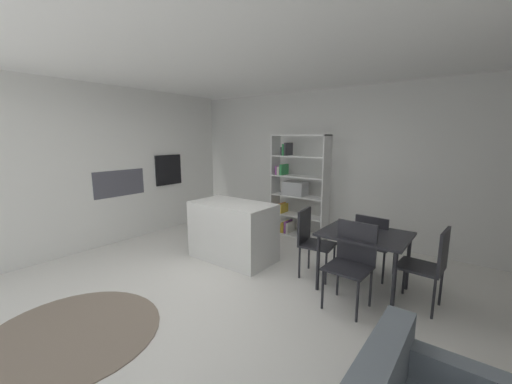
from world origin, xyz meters
name	(u,v)px	position (x,y,z in m)	size (l,w,h in m)	color
ground_plane	(214,285)	(0.00, 0.00, 0.00)	(9.02, 9.02, 0.00)	silver
ceiling_slab	(209,56)	(0.00, 0.00, 2.80)	(6.56, 5.77, 0.06)	white
back_partition	(317,164)	(0.00, 2.86, 1.39)	(6.56, 0.06, 2.77)	silver
tall_cabinet_run_left	(96,166)	(-2.91, 0.00, 1.39)	(0.62, 5.20, 2.77)	white
cabinet_niche_splashback	(120,183)	(-2.60, 0.24, 1.08)	(0.01, 0.95, 0.47)	#4C4C56
built_in_oven	(168,170)	(-2.58, 1.30, 1.23)	(0.06, 0.61, 0.61)	black
kitchen_island	(233,231)	(-0.40, 0.82, 0.45)	(1.28, 0.72, 0.90)	white
open_bookshelf	(295,189)	(-0.24, 2.46, 0.92)	(1.11, 0.33, 1.94)	white
foreground_floor_rug	(72,333)	(-0.39, -1.56, 0.01)	(1.63, 1.63, 0.01)	gray
dining_table	(365,239)	(1.56, 1.05, 0.66)	(1.01, 0.82, 0.74)	#232328
dining_chair_window_side	(431,262)	(2.28, 1.04, 0.55)	(0.48, 0.45, 0.94)	#232328
dining_chair_far	(374,241)	(1.55, 1.48, 0.52)	(0.47, 0.50, 0.87)	#232328
dining_chair_near	(352,257)	(1.56, 0.62, 0.56)	(0.47, 0.47, 0.95)	#232328
dining_chair_island_side	(311,237)	(0.84, 1.04, 0.54)	(0.47, 0.46, 0.93)	#232328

